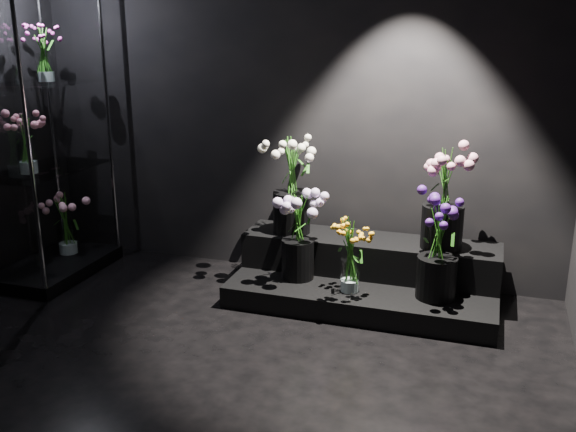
% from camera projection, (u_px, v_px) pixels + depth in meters
% --- Properties ---
extents(floor, '(4.00, 4.00, 0.00)m').
position_uv_depth(floor, '(169.00, 407.00, 3.22)').
color(floor, black).
rests_on(floor, ground).
extents(wall_back, '(4.00, 0.00, 4.00)m').
position_uv_depth(wall_back, '(291.00, 88.00, 4.64)').
color(wall_back, black).
rests_on(wall_back, floor).
extents(display_riser, '(1.79, 0.80, 0.40)m').
position_uv_depth(display_riser, '(366.00, 275.00, 4.47)').
color(display_riser, black).
rests_on(display_riser, floor).
extents(display_case, '(0.58, 0.96, 2.11)m').
position_uv_depth(display_case, '(42.00, 138.00, 4.65)').
color(display_case, black).
rests_on(display_case, floor).
extents(bouquet_orange_bells, '(0.31, 0.31, 0.50)m').
position_uv_depth(bouquet_orange_bells, '(350.00, 255.00, 4.17)').
color(bouquet_orange_bells, white).
rests_on(bouquet_orange_bells, display_riser).
extents(bouquet_lilac, '(0.44, 0.44, 0.61)m').
position_uv_depth(bouquet_lilac, '(298.00, 228.00, 4.36)').
color(bouquet_lilac, black).
rests_on(bouquet_lilac, display_riser).
extents(bouquet_purple, '(0.37, 0.37, 0.67)m').
position_uv_depth(bouquet_purple, '(439.00, 245.00, 4.04)').
color(bouquet_purple, black).
rests_on(bouquet_purple, display_riser).
extents(bouquet_cream_roses, '(0.48, 0.48, 0.69)m').
position_uv_depth(bouquet_cream_roses, '(292.00, 179.00, 4.53)').
color(bouquet_cream_roses, black).
rests_on(bouquet_cream_roses, display_riser).
extents(bouquet_pink_roses, '(0.34, 0.34, 0.68)m').
position_uv_depth(bouquet_pink_roses, '(444.00, 195.00, 4.22)').
color(bouquet_pink_roses, black).
rests_on(bouquet_pink_roses, display_riser).
extents(bouquet_case_pink, '(0.29, 0.29, 0.44)m').
position_uv_depth(bouquet_case_pink, '(26.00, 141.00, 4.52)').
color(bouquet_case_pink, white).
rests_on(bouquet_case_pink, display_case).
extents(bouquet_case_magenta, '(0.25, 0.25, 0.39)m').
position_uv_depth(bouquet_case_magenta, '(44.00, 53.00, 4.59)').
color(bouquet_case_magenta, white).
rests_on(bouquet_case_magenta, display_case).
extents(bouquet_case_base_pink, '(0.34, 0.34, 0.49)m').
position_uv_depth(bouquet_case_base_pink, '(66.00, 222.00, 5.03)').
color(bouquet_case_base_pink, white).
rests_on(bouquet_case_base_pink, display_case).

